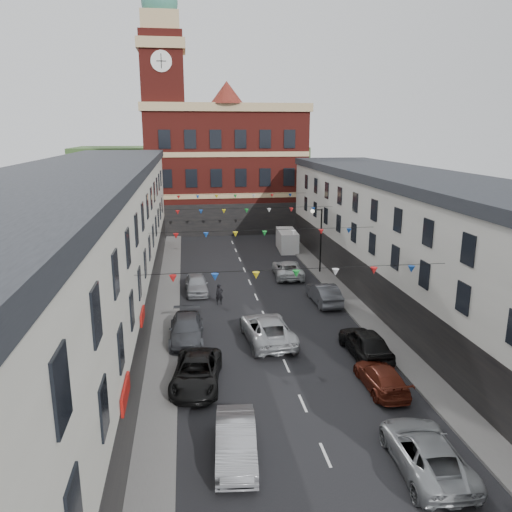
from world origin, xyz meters
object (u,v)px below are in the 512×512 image
car_right_e (324,293)px  pedestrian (219,294)px  white_van (287,240)px  car_right_d (365,343)px  car_left_d (187,329)px  moving_car (267,329)px  car_left_c (197,372)px  car_right_b (426,452)px  car_right_c (381,377)px  car_right_f (288,269)px  car_left_e (197,284)px  street_lamp (318,232)px  car_left_b (236,441)px

car_right_e → pedestrian: (-7.91, 0.82, 0.03)m
white_van → car_right_d: bearing=-88.2°
car_left_d → moving_car: moving_car is taller
car_left_c → car_right_e: bearing=56.3°
moving_car → pedestrian: (-2.48, 7.25, -0.02)m
pedestrian → car_left_d: bearing=-121.5°
car_right_b → pedestrian: 21.10m
car_left_d → car_right_b: 16.39m
car_right_c → car_right_f: size_ratio=0.83×
car_right_c → car_right_d: bearing=-98.2°
car_left_e → car_right_e: size_ratio=0.94×
car_right_c → pedestrian: (-7.27, 13.87, 0.16)m
car_left_e → car_right_e: (9.55, -3.86, 0.02)m
moving_car → car_right_e: bearing=-134.7°
car_left_d → car_right_d: 10.94m
street_lamp → car_right_d: 17.70m
moving_car → white_van: size_ratio=1.19×
street_lamp → car_right_f: (-2.95, -0.77, -3.17)m
white_van → street_lamp: bearing=-80.8°
street_lamp → car_left_c: size_ratio=1.16×
car_left_e → car_left_c: bearing=-93.3°
car_right_f → moving_car: size_ratio=0.89×
car_left_c → car_right_c: (9.29, -1.69, -0.08)m
car_right_e → car_right_f: (-1.31, 7.34, -0.04)m
moving_car → car_left_e: bearing=-72.7°
car_right_e → car_left_c: bearing=47.1°
street_lamp → car_right_c: (-2.28, -21.17, -3.27)m
car_right_e → moving_car: moving_car is taller
street_lamp → car_right_f: size_ratio=1.14×
car_left_c → car_right_c: 9.44m
car_right_b → white_van: bearing=-90.0°
car_right_c → moving_car: moving_car is taller
car_right_b → car_left_e: bearing=-67.3°
car_right_f → car_left_d: bearing=58.3°
car_right_f → car_right_e: bearing=103.5°
car_right_b → pedestrian: size_ratio=3.29×
car_left_d → pedestrian: bearing=70.1°
car_left_c → car_left_e: 15.23m
street_lamp → car_right_c: 21.54m
car_right_b → car_right_f: size_ratio=1.00×
car_left_b → moving_car: moving_car is taller
car_right_b → pedestrian: bearing=-68.7°
street_lamp → pedestrian: bearing=-142.6°
car_left_e → car_right_c: 19.11m
street_lamp → white_van: size_ratio=1.21×
car_right_b → pedestrian: pedestrian is taller
car_left_e → car_right_d: size_ratio=0.91×
car_left_d → moving_car: size_ratio=0.87×
car_left_d → white_van: 25.62m
street_lamp → pedestrian: 12.41m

